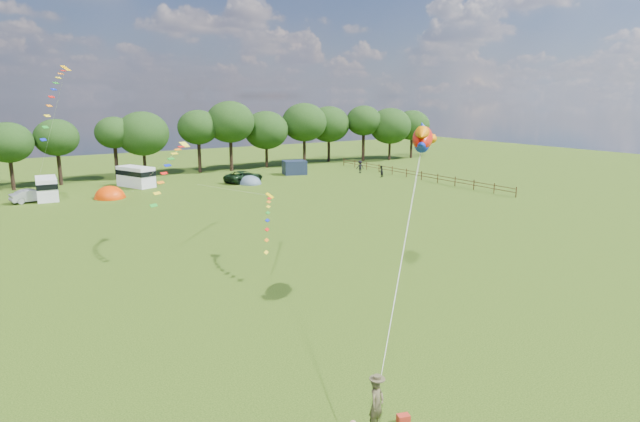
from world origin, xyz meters
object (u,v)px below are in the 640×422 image
car_d (244,176)px  kite_flyer (377,404)px  car_b (32,196)px  campervan_c (136,176)px  fish_kite (422,138)px  campervan_b (47,188)px  tent_greyblue (250,184)px  walker_b (360,167)px  walker_a (381,171)px  tent_orange (110,198)px

car_d → kite_flyer: 53.93m
car_b → car_d: size_ratio=0.72×
campervan_c → fish_kite: 46.69m
campervan_b → tent_greyblue: size_ratio=1.58×
walker_b → walker_a: bearing=98.9°
campervan_c → walker_b: campervan_c is taller
car_d → tent_greyblue: 1.89m
walker_b → tent_orange: bearing=9.7°
campervan_b → walker_b: size_ratio=2.71×
tent_orange → fish_kite: fish_kite is taller
kite_flyer → fish_kite: fish_kite is taller
car_b → campervan_b: bearing=-71.0°
car_d → walker_b: walker_b is taller
tent_greyblue → kite_flyer: bearing=-110.6°
kite_flyer → tent_orange: bearing=66.5°
campervan_b → tent_orange: (5.84, -2.84, -1.25)m
tent_greyblue → car_b: bearing=176.5°
car_b → kite_flyer: bearing=176.2°
car_b → tent_orange: size_ratio=1.07×
car_b → car_d: bearing=-99.9°
tent_orange → campervan_b: bearing=154.1°
campervan_b → tent_orange: size_ratio=1.36×
walker_a → campervan_c: bearing=-32.5°
tent_orange → campervan_c: bearing=54.6°
tent_greyblue → campervan_c: bearing=156.1°
car_b → tent_orange: (7.36, -1.98, -0.67)m
walker_a → fish_kite: bearing=39.5°
kite_flyer → car_d: bearing=48.2°
fish_kite → walker_a: size_ratio=1.82×
tent_greyblue → walker_a: 18.25m
campervan_c → tent_greyblue: size_ratio=1.75×
tent_orange → fish_kite: size_ratio=1.25×
tent_greyblue → car_d: bearing=91.7°
car_b → tent_orange: 7.65m
campervan_c → campervan_b: bearing=85.4°
campervan_c → walker_a: size_ratio=3.39×
campervan_c → tent_orange: size_ratio=1.50×
campervan_b → walker_a: size_ratio=3.07×
campervan_b → kite_flyer: campervan_b is taller
tent_orange → kite_flyer: (-1.34, -48.46, 0.89)m
campervan_b → fish_kite: (14.27, -42.63, 7.46)m
car_d → kite_flyer: kite_flyer is taller
campervan_b → tent_orange: 6.62m
car_d → walker_b: (17.69, -1.44, 0.18)m
car_b → kite_flyer: kite_flyer is taller
kite_flyer → fish_kite: bearing=19.7°
car_d → tent_greyblue: bearing=164.3°
car_d → campervan_b: campervan_b is taller
tent_orange → car_d: bearing=7.5°
tent_orange → walker_b: (34.74, 0.80, 0.90)m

